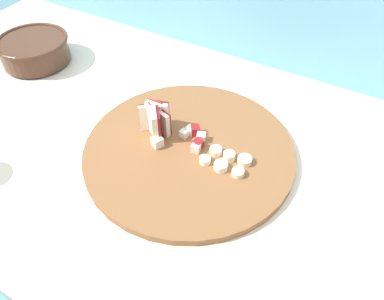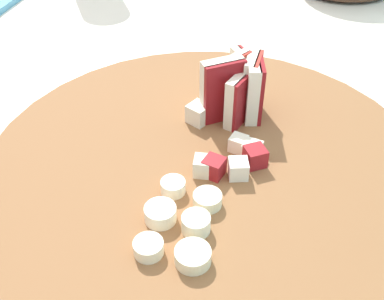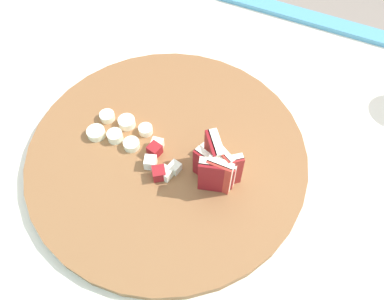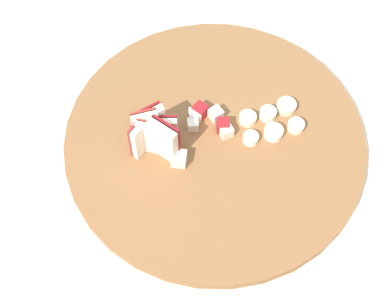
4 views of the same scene
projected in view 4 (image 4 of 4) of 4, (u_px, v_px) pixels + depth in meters
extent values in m
cube|color=silver|center=(159.00, 271.00, 1.16)|extent=(1.52, 0.82, 0.87)
cube|color=#6BADC6|center=(102.00, 35.00, 1.14)|extent=(2.40, 0.04, 1.38)
cylinder|color=brown|center=(215.00, 140.00, 0.80)|extent=(0.43, 0.43, 0.02)
cube|color=maroon|center=(166.00, 137.00, 0.76)|extent=(0.03, 0.04, 0.07)
cube|color=#EFE5CC|center=(163.00, 141.00, 0.75)|extent=(0.04, 0.04, 0.07)
cube|color=#B22D23|center=(154.00, 136.00, 0.76)|extent=(0.04, 0.02, 0.07)
cube|color=white|center=(153.00, 139.00, 0.76)|extent=(0.04, 0.03, 0.07)
cube|color=maroon|center=(161.00, 127.00, 0.77)|extent=(0.04, 0.02, 0.06)
cube|color=beige|center=(161.00, 131.00, 0.77)|extent=(0.05, 0.02, 0.06)
cube|color=#B22D23|center=(145.00, 125.00, 0.77)|extent=(0.04, 0.01, 0.07)
cube|color=#EFE5CC|center=(146.00, 128.00, 0.76)|extent=(0.04, 0.01, 0.07)
cube|color=#A32323|center=(146.00, 132.00, 0.77)|extent=(0.04, 0.01, 0.05)
cube|color=beige|center=(147.00, 136.00, 0.77)|extent=(0.04, 0.01, 0.05)
cube|color=maroon|center=(148.00, 121.00, 0.77)|extent=(0.04, 0.02, 0.06)
cube|color=#EFE5CC|center=(151.00, 125.00, 0.77)|extent=(0.04, 0.02, 0.06)
cube|color=#A32323|center=(141.00, 133.00, 0.76)|extent=(0.04, 0.03, 0.06)
cube|color=#EFE5CC|center=(144.00, 135.00, 0.76)|extent=(0.04, 0.04, 0.06)
cube|color=maroon|center=(223.00, 126.00, 0.79)|extent=(0.02, 0.02, 0.02)
cube|color=beige|center=(195.00, 115.00, 0.80)|extent=(0.02, 0.02, 0.02)
cube|color=beige|center=(226.00, 131.00, 0.79)|extent=(0.02, 0.02, 0.02)
cube|color=maroon|center=(200.00, 110.00, 0.81)|extent=(0.03, 0.03, 0.02)
cube|color=beige|center=(193.00, 125.00, 0.80)|extent=(0.02, 0.02, 0.02)
cube|color=white|center=(216.00, 114.00, 0.80)|extent=(0.02, 0.02, 0.02)
cube|color=#EFE5CC|center=(178.00, 156.00, 0.77)|extent=(0.03, 0.03, 0.02)
cylinder|color=white|center=(251.00, 138.00, 0.79)|extent=(0.02, 0.02, 0.01)
cylinder|color=white|center=(273.00, 132.00, 0.79)|extent=(0.03, 0.03, 0.01)
cylinder|color=#F4EAC6|center=(296.00, 126.00, 0.80)|extent=(0.02, 0.02, 0.01)
cylinder|color=beige|center=(248.00, 118.00, 0.80)|extent=(0.03, 0.03, 0.01)
cylinder|color=#F4EAC6|center=(268.00, 114.00, 0.81)|extent=(0.02, 0.02, 0.01)
cylinder|color=beige|center=(286.00, 106.00, 0.81)|extent=(0.03, 0.03, 0.01)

